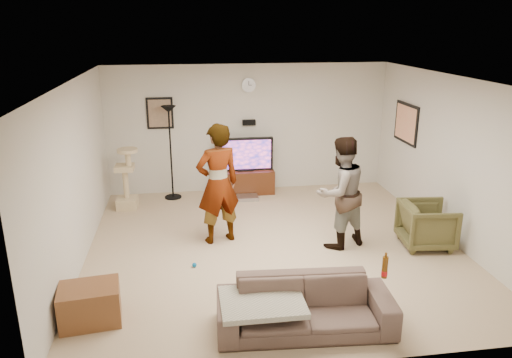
{
  "coord_description": "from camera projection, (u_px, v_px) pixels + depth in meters",
  "views": [
    {
      "loc": [
        -1.27,
        -6.66,
        3.24
      ],
      "look_at": [
        -0.24,
        0.2,
        1.02
      ],
      "focal_mm": 34.38,
      "sensor_mm": 36.0,
      "label": 1
    }
  ],
  "objects": [
    {
      "name": "floor",
      "position": [
        273.0,
        247.0,
        7.44
      ],
      "size": [
        5.5,
        5.5,
        0.02
      ],
      "primitive_type": "cube",
      "color": "tan",
      "rests_on": "ground"
    },
    {
      "name": "ceiling",
      "position": [
        275.0,
        79.0,
        6.68
      ],
      "size": [
        5.5,
        5.5,
        0.02
      ],
      "primitive_type": "cube",
      "color": "silver",
      "rests_on": "wall_back"
    },
    {
      "name": "wall_back",
      "position": [
        249.0,
        128.0,
        9.65
      ],
      "size": [
        5.5,
        0.04,
        2.5
      ],
      "primitive_type": "cube",
      "color": "silver",
      "rests_on": "floor"
    },
    {
      "name": "wall_front",
      "position": [
        329.0,
        251.0,
        4.47
      ],
      "size": [
        5.5,
        0.04,
        2.5
      ],
      "primitive_type": "cube",
      "color": "silver",
      "rests_on": "floor"
    },
    {
      "name": "wall_left",
      "position": [
        76.0,
        176.0,
        6.67
      ],
      "size": [
        0.04,
        5.5,
        2.5
      ],
      "primitive_type": "cube",
      "color": "silver",
      "rests_on": "floor"
    },
    {
      "name": "wall_right",
      "position": [
        452.0,
        160.0,
        7.45
      ],
      "size": [
        0.04,
        5.5,
        2.5
      ],
      "primitive_type": "cube",
      "color": "silver",
      "rests_on": "floor"
    },
    {
      "name": "wall_clock",
      "position": [
        249.0,
        85.0,
        9.36
      ],
      "size": [
        0.26,
        0.04,
        0.26
      ],
      "primitive_type": "cylinder",
      "rotation": [
        1.57,
        0.0,
        0.0
      ],
      "color": "silver",
      "rests_on": "wall_back"
    },
    {
      "name": "wall_speaker",
      "position": [
        249.0,
        123.0,
        9.55
      ],
      "size": [
        0.25,
        0.1,
        0.1
      ],
      "primitive_type": "cube",
      "color": "black",
      "rests_on": "wall_back"
    },
    {
      "name": "picture_back",
      "position": [
        160.0,
        113.0,
        9.28
      ],
      "size": [
        0.42,
        0.03,
        0.52
      ],
      "primitive_type": "cube",
      "color": "#7B6450",
      "rests_on": "wall_back"
    },
    {
      "name": "picture_right",
      "position": [
        406.0,
        123.0,
        8.88
      ],
      "size": [
        0.03,
        0.78,
        0.62
      ],
      "primitive_type": "cube",
      "color": "#FF9E77",
      "rests_on": "wall_right"
    },
    {
      "name": "tv_stand",
      "position": [
        245.0,
        181.0,
        9.71
      ],
      "size": [
        1.13,
        0.45,
        0.47
      ],
      "primitive_type": "cube",
      "color": "#3E1D0D",
      "rests_on": "floor"
    },
    {
      "name": "console_box",
      "position": [
        248.0,
        198.0,
        9.4
      ],
      "size": [
        0.4,
        0.3,
        0.07
      ],
      "primitive_type": "cube",
      "color": "#B0B1B8",
      "rests_on": "floor"
    },
    {
      "name": "tv",
      "position": [
        245.0,
        154.0,
        9.54
      ],
      "size": [
        1.1,
        0.08,
        0.65
      ],
      "primitive_type": "cube",
      "color": "black",
      "rests_on": "tv_stand"
    },
    {
      "name": "tv_screen",
      "position": [
        245.0,
        155.0,
        9.5
      ],
      "size": [
        1.01,
        0.01,
        0.57
      ],
      "primitive_type": "cube",
      "color": "#E25185",
      "rests_on": "tv"
    },
    {
      "name": "floor_lamp",
      "position": [
        171.0,
        153.0,
        9.24
      ],
      "size": [
        0.32,
        0.32,
        1.78
      ],
      "primitive_type": "cylinder",
      "color": "black",
      "rests_on": "floor"
    },
    {
      "name": "cat_tree",
      "position": [
        125.0,
        179.0,
        8.81
      ],
      "size": [
        0.38,
        0.38,
        1.13
      ],
      "primitive_type": "cube",
      "rotation": [
        0.0,
        0.0,
        -0.04
      ],
      "color": "tan",
      "rests_on": "floor"
    },
    {
      "name": "person_left",
      "position": [
        218.0,
        184.0,
        7.36
      ],
      "size": [
        0.78,
        0.63,
        1.86
      ],
      "primitive_type": "imported",
      "rotation": [
        0.0,
        0.0,
        3.46
      ],
      "color": "beige",
      "rests_on": "floor"
    },
    {
      "name": "person_right",
      "position": [
        340.0,
        193.0,
        7.23
      ],
      "size": [
        1.0,
        0.9,
        1.69
      ],
      "primitive_type": "imported",
      "rotation": [
        0.0,
        0.0,
        3.52
      ],
      "color": "teal",
      "rests_on": "floor"
    },
    {
      "name": "sofa",
      "position": [
        305.0,
        306.0,
        5.36
      ],
      "size": [
        1.97,
        0.88,
        0.56
      ],
      "primitive_type": "imported",
      "rotation": [
        0.0,
        0.0,
        -0.07
      ],
      "color": "brown",
      "rests_on": "floor"
    },
    {
      "name": "throw_blanket",
      "position": [
        262.0,
        302.0,
        5.26
      ],
      "size": [
        0.9,
        0.71,
        0.06
      ],
      "primitive_type": "cube",
      "rotation": [
        0.0,
        0.0,
        -0.01
      ],
      "color": "#B0AA94",
      "rests_on": "sofa"
    },
    {
      "name": "beer_bottle",
      "position": [
        385.0,
        267.0,
        5.36
      ],
      "size": [
        0.06,
        0.06,
        0.25
      ],
      "primitive_type": "cylinder",
      "color": "#5A320A",
      "rests_on": "sofa"
    },
    {
      "name": "armchair",
      "position": [
        427.0,
        225.0,
        7.36
      ],
      "size": [
        0.82,
        0.8,
        0.68
      ],
      "primitive_type": "imported",
      "rotation": [
        0.0,
        0.0,
        1.47
      ],
      "color": "#4C4826",
      "rests_on": "floor"
    },
    {
      "name": "side_table",
      "position": [
        90.0,
        304.0,
        5.51
      ],
      "size": [
        0.71,
        0.57,
        0.44
      ],
      "primitive_type": "cube",
      "rotation": [
        0.0,
        0.0,
        0.12
      ],
      "color": "brown",
      "rests_on": "floor"
    },
    {
      "name": "toy_ball",
      "position": [
        194.0,
        265.0,
        6.8
      ],
      "size": [
        0.06,
        0.06,
        0.06
      ],
      "primitive_type": "sphere",
      "color": "#065794",
      "rests_on": "floor"
    }
  ]
}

